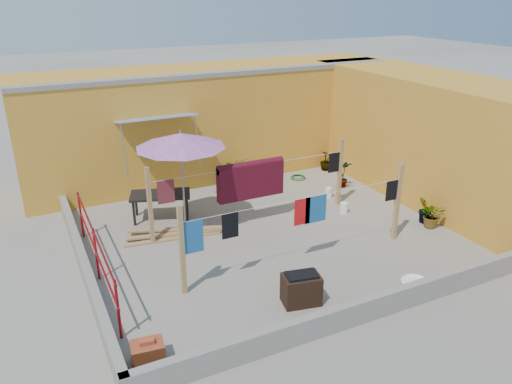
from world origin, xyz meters
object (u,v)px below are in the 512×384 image
water_jug_a (344,208)px  green_hose (298,177)px  plant_back_a (233,172)px  outdoor_table (160,196)px  white_basin (415,283)px  brick_stack (148,353)px  water_jug_b (329,193)px  brazier (301,289)px  patio_umbrella (180,141)px

water_jug_a → green_hose: water_jug_a is taller
plant_back_a → outdoor_table: bearing=-153.4°
white_basin → water_jug_a: water_jug_a is taller
brick_stack → water_jug_b: brick_stack is taller
water_jug_a → green_hose: size_ratio=0.67×
outdoor_table → green_hose: outdoor_table is taller
water_jug_b → plant_back_a: 2.79m
water_jug_a → outdoor_table: bearing=158.2°
brick_stack → brazier: brazier is taller
green_hose → plant_back_a: size_ratio=0.55×
white_basin → water_jug_a: 3.45m
outdoor_table → brazier: bearing=-74.8°
green_hose → outdoor_table: bearing=-167.9°
brazier → green_hose: brazier is taller
patio_umbrella → water_jug_b: 4.64m
brazier → green_hose: size_ratio=1.58×
brazier → patio_umbrella: bearing=103.7°
patio_umbrella → green_hose: (4.16, 1.80, -2.15)m
water_jug_a → plant_back_a: bearing=121.2°
white_basin → green_hose: bearing=81.0°
outdoor_table → plant_back_a: size_ratio=1.85×
patio_umbrella → water_jug_b: patio_umbrella is taller
water_jug_a → green_hose: (0.23, 2.67, -0.11)m
brazier → plant_back_a: size_ratio=0.87×
patio_umbrella → water_jug_b: size_ratio=8.68×
patio_umbrella → outdoor_table: 1.81m
green_hose → plant_back_a: plant_back_a is taller
outdoor_table → green_hose: (4.49, 0.97, -0.58)m
brick_stack → water_jug_b: 7.48m
patio_umbrella → white_basin: (3.20, -4.23, -2.13)m
brazier → white_basin: brazier is taller
brick_stack → water_jug_a: 6.74m
green_hose → water_jug_b: bearing=-90.1°
outdoor_table → water_jug_a: (4.26, -1.70, -0.47)m
outdoor_table → brazier: size_ratio=2.14×
white_basin → brazier: bearing=168.4°
outdoor_table → brazier: (1.25, -4.60, -0.31)m
outdoor_table → white_basin: bearing=-55.1°
outdoor_table → water_jug_a: 4.61m
water_jug_a → patio_umbrella: bearing=167.6°
patio_umbrella → water_jug_a: 4.51m
white_basin → plant_back_a: bearing=99.5°
white_basin → brick_stack: bearing=178.6°
water_jug_a → water_jug_b: size_ratio=1.03×
white_basin → water_jug_a: bearing=77.8°
patio_umbrella → brick_stack: 4.98m
white_basin → water_jug_b: water_jug_b is taller
outdoor_table → water_jug_b: size_ratio=5.17×
water_jug_a → brick_stack: bearing=-151.3°
water_jug_b → plant_back_a: plant_back_a is taller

